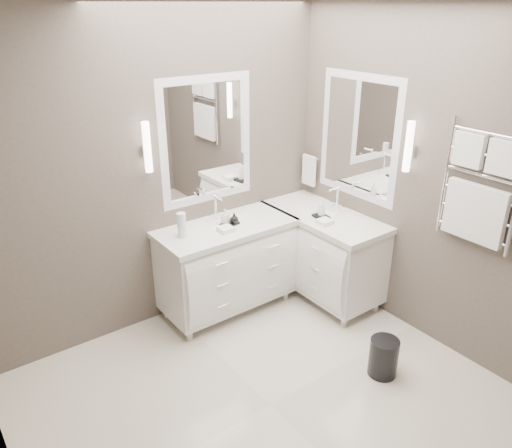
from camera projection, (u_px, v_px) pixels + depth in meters
floor at (270, 406)px, 3.57m from camera, size 3.20×3.00×0.01m
wall_back at (160, 172)px, 4.12m from camera, size 3.20×0.01×2.70m
wall_right at (434, 182)px, 3.89m from camera, size 0.01×3.00×2.70m
vanity_back at (227, 262)px, 4.51m from camera, size 1.24×0.59×0.97m
vanity_right at (322, 249)px, 4.75m from camera, size 0.59×1.24×0.97m
mirror_back at (207, 141)px, 4.27m from camera, size 0.90×0.02×1.10m
mirror_right at (358, 137)px, 4.39m from camera, size 0.02×0.90×1.10m
sconce_back at (147, 148)px, 3.89m from camera, size 0.06×0.06×0.40m
sconce_right at (408, 148)px, 3.91m from camera, size 0.06×0.06×0.40m
towel_bar_corner at (309, 170)px, 4.94m from camera, size 0.03×0.22×0.30m
towel_ladder at (479, 193)px, 3.55m from camera, size 0.06×0.58×0.90m
waste_bin at (383, 357)px, 3.81m from camera, size 0.26×0.26×0.31m
amenity_tray_back at (230, 224)px, 4.36m from camera, size 0.17×0.15×0.02m
amenity_tray_right at (321, 217)px, 4.51m from camera, size 0.12×0.15×0.02m
water_bottle at (182, 225)px, 4.10m from camera, size 0.08×0.08×0.21m
soap_bottle_a at (225, 216)px, 4.33m from camera, size 0.07×0.07×0.13m
soap_bottle_b at (234, 218)px, 4.33m from camera, size 0.09×0.09×0.09m
soap_bottle_c at (322, 207)px, 4.47m from camera, size 0.07×0.08×0.17m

